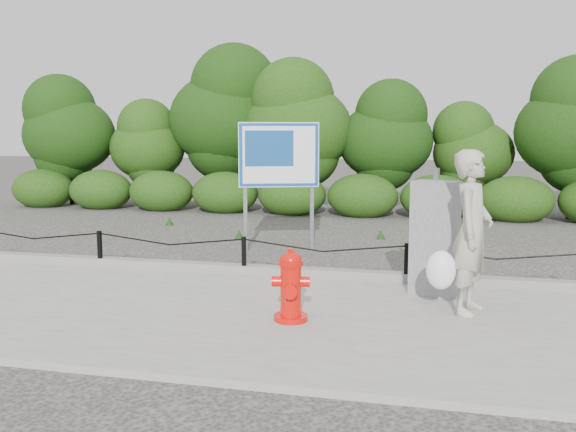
# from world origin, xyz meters

# --- Properties ---
(ground) EXTENTS (90.00, 90.00, 0.00)m
(ground) POSITION_xyz_m (0.00, 0.00, 0.00)
(ground) COLOR #2D2B28
(ground) RESTS_ON ground
(sidewalk) EXTENTS (14.00, 4.00, 0.08)m
(sidewalk) POSITION_xyz_m (0.00, -2.00, 0.04)
(sidewalk) COLOR gray
(sidewalk) RESTS_ON ground
(curb) EXTENTS (14.00, 0.22, 0.14)m
(curb) POSITION_xyz_m (0.00, 0.05, 0.15)
(curb) COLOR slate
(curb) RESTS_ON sidewalk
(chain_barrier) EXTENTS (10.06, 0.06, 0.60)m
(chain_barrier) POSITION_xyz_m (0.00, 0.00, 0.46)
(chain_barrier) COLOR black
(chain_barrier) RESTS_ON sidewalk
(treeline) EXTENTS (20.21, 3.75, 4.90)m
(treeline) POSITION_xyz_m (-0.16, 8.94, 2.48)
(treeline) COLOR black
(treeline) RESTS_ON ground
(fire_hydrant) EXTENTS (0.47, 0.49, 0.86)m
(fire_hydrant) POSITION_xyz_m (1.25, -2.16, 0.49)
(fire_hydrant) COLOR red
(fire_hydrant) RESTS_ON sidewalk
(pedestrian) EXTENTS (0.87, 0.84, 2.01)m
(pedestrian) POSITION_xyz_m (3.30, -1.34, 1.06)
(pedestrian) COLOR #AAA091
(pedestrian) RESTS_ON sidewalk
(utility_cabinet) EXTENTS (0.68, 0.55, 1.73)m
(utility_cabinet) POSITION_xyz_m (2.89, -0.58, 0.86)
(utility_cabinet) COLOR #939396
(utility_cabinet) RESTS_ON sidewalk
(advertising_sign) EXTENTS (1.49, 0.59, 2.49)m
(advertising_sign) POSITION_xyz_m (-0.05, 2.47, 1.76)
(advertising_sign) COLOR slate
(advertising_sign) RESTS_ON ground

